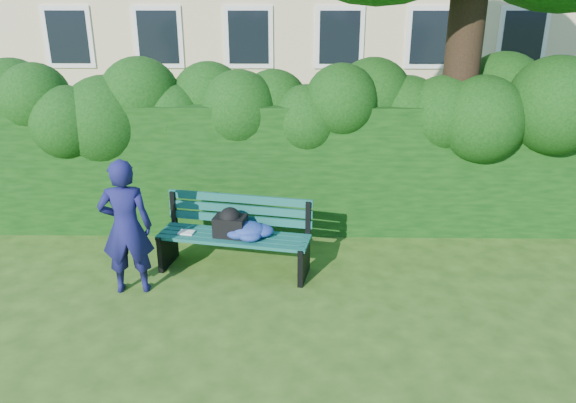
{
  "coord_description": "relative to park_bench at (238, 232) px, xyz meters",
  "views": [
    {
      "loc": [
        0.1,
        -5.4,
        3.25
      ],
      "look_at": [
        0.0,
        0.6,
        0.95
      ],
      "focal_mm": 35.0,
      "sensor_mm": 36.0,
      "label": 1
    }
  ],
  "objects": [
    {
      "name": "ground",
      "position": [
        0.61,
        -0.73,
        -0.5
      ],
      "size": [
        80.0,
        80.0,
        0.0
      ],
      "primitive_type": "plane",
      "color": "#2D4D16",
      "rests_on": "ground"
    },
    {
      "name": "hedge",
      "position": [
        0.61,
        1.47,
        0.4
      ],
      "size": [
        10.0,
        1.0,
        1.8
      ],
      "color": "black",
      "rests_on": "ground"
    },
    {
      "name": "park_bench",
      "position": [
        0.0,
        0.0,
        0.0
      ],
      "size": [
        1.88,
        0.89,
        0.89
      ],
      "rotation": [
        0.0,
        0.0,
        -0.19
      ],
      "color": "#0E4941",
      "rests_on": "ground"
    },
    {
      "name": "man_reading",
      "position": [
        -1.17,
        -0.51,
        0.28
      ],
      "size": [
        0.61,
        0.44,
        1.56
      ],
      "primitive_type": "imported",
      "rotation": [
        0.0,
        0.0,
        3.27
      ],
      "color": "#16164E",
      "rests_on": "ground"
    }
  ]
}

